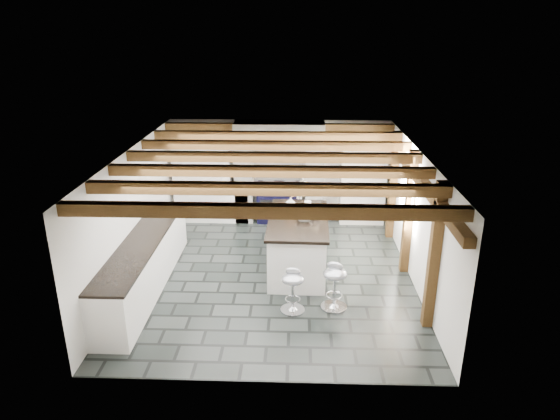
{
  "coord_description": "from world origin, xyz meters",
  "views": [
    {
      "loc": [
        0.41,
        -8.23,
        4.34
      ],
      "look_at": [
        0.1,
        0.4,
        1.1
      ],
      "focal_mm": 32.0,
      "sensor_mm": 36.0,
      "label": 1
    }
  ],
  "objects_px": {
    "bar_stool_near": "(335,281)",
    "bar_stool_far": "(293,286)",
    "range_cooker": "(279,201)",
    "kitchen_island": "(298,243)"
  },
  "relations": [
    {
      "from": "range_cooker",
      "to": "kitchen_island",
      "type": "xyz_separation_m",
      "value": [
        0.44,
        -2.48,
        0.06
      ]
    },
    {
      "from": "range_cooker",
      "to": "bar_stool_far",
      "type": "bearing_deg",
      "value": -84.72
    },
    {
      "from": "range_cooker",
      "to": "kitchen_island",
      "type": "relative_size",
      "value": 0.48
    },
    {
      "from": "bar_stool_near",
      "to": "bar_stool_far",
      "type": "relative_size",
      "value": 1.08
    },
    {
      "from": "range_cooker",
      "to": "bar_stool_far",
      "type": "xyz_separation_m",
      "value": [
        0.37,
        -3.95,
        -0.01
      ]
    },
    {
      "from": "kitchen_island",
      "to": "bar_stool_far",
      "type": "height_order",
      "value": "kitchen_island"
    },
    {
      "from": "kitchen_island",
      "to": "bar_stool_near",
      "type": "distance_m",
      "value": 1.48
    },
    {
      "from": "kitchen_island",
      "to": "bar_stool_near",
      "type": "xyz_separation_m",
      "value": [
        0.59,
        -1.36,
        -0.03
      ]
    },
    {
      "from": "bar_stool_far",
      "to": "kitchen_island",
      "type": "bearing_deg",
      "value": 98.47
    },
    {
      "from": "bar_stool_near",
      "to": "range_cooker",
      "type": "bearing_deg",
      "value": 128.61
    }
  ]
}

